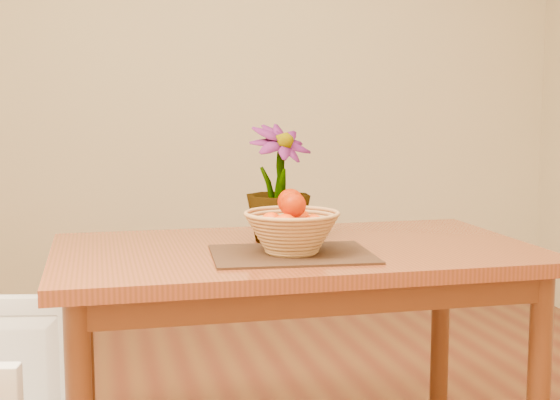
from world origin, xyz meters
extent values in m
cube|color=beige|center=(0.00, 2.25, 1.35)|extent=(4.00, 0.02, 2.70)
cube|color=maroon|center=(0.00, 0.30, 0.73)|extent=(1.40, 0.80, 0.04)
cube|color=#512913|center=(0.00, 0.30, 0.67)|extent=(1.28, 0.68, 0.08)
cylinder|color=#512913|center=(0.62, -0.02, 0.35)|extent=(0.06, 0.06, 0.71)
cylinder|color=#512913|center=(-0.62, 0.62, 0.35)|extent=(0.06, 0.06, 0.71)
cylinder|color=#512913|center=(0.62, 0.62, 0.35)|extent=(0.06, 0.06, 0.71)
cube|color=#321E12|center=(-0.04, 0.17, 0.75)|extent=(0.46, 0.36, 0.01)
cylinder|color=#BE814F|center=(-0.04, 0.17, 0.76)|extent=(0.13, 0.13, 0.01)
sphere|color=#F13103|center=(-0.04, 0.17, 0.83)|extent=(0.06, 0.06, 0.06)
sphere|color=#F13103|center=(-0.01, 0.22, 0.84)|extent=(0.07, 0.07, 0.07)
sphere|color=#F13103|center=(-0.09, 0.20, 0.84)|extent=(0.07, 0.07, 0.07)
sphere|color=#F13103|center=(-0.07, 0.12, 0.84)|extent=(0.07, 0.07, 0.07)
sphere|color=#F13103|center=(0.01, 0.14, 0.84)|extent=(0.07, 0.07, 0.07)
sphere|color=#F13103|center=(-0.04, 0.20, 0.90)|extent=(0.07, 0.07, 0.07)
sphere|color=#F13103|center=(-0.05, 0.14, 0.89)|extent=(0.07, 0.07, 0.07)
sphere|color=#F13103|center=(-0.04, 0.20, 0.90)|extent=(0.07, 0.07, 0.07)
sphere|color=#F13103|center=(-0.05, 0.14, 0.89)|extent=(0.07, 0.07, 0.07)
imported|color=#183F12|center=(-0.03, 0.40, 0.93)|extent=(0.26, 0.26, 0.36)
camera|label=1|loc=(-0.56, -1.89, 1.17)|focal=50.00mm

